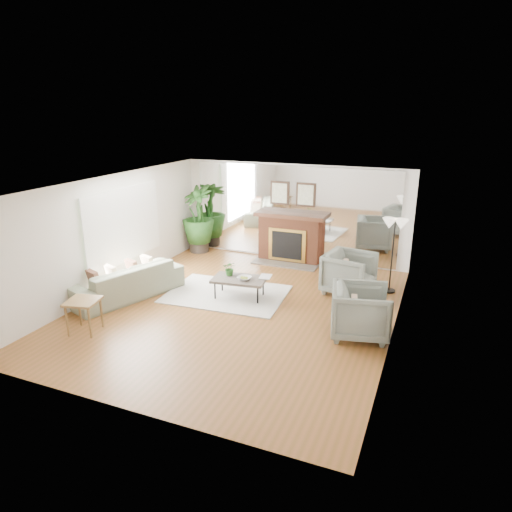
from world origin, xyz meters
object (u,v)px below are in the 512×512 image
at_px(armchair_front, 361,312).
at_px(side_table, 83,305).
at_px(sofa, 126,281).
at_px(potted_ficus, 198,217).
at_px(coffee_table, 239,280).
at_px(armchair_back, 349,273).
at_px(fireplace, 290,237).
at_px(floor_lamp, 395,230).

height_order(armchair_front, side_table, armchair_front).
distance_m(sofa, potted_ficus, 3.48).
distance_m(coffee_table, armchair_back, 2.38).
bearing_deg(potted_ficus, side_table, -84.49).
bearing_deg(armchair_front, side_table, 97.73).
relative_size(fireplace, floor_lamp, 1.25).
bearing_deg(armchair_front, potted_ficus, 43.83).
distance_m(coffee_table, armchair_front, 2.74).
distance_m(fireplace, floor_lamp, 3.04).
height_order(fireplace, armchair_front, fireplace).
xyz_separation_m(armchair_front, side_table, (-4.57, -1.74, 0.06)).
relative_size(coffee_table, potted_ficus, 0.64).
bearing_deg(side_table, armchair_front, 20.80).
bearing_deg(armchair_back, potted_ficus, 81.51).
bearing_deg(armchair_front, sofa, 78.36).
xyz_separation_m(fireplace, sofa, (-2.45, -3.58, -0.31)).
relative_size(potted_ficus, floor_lamp, 1.13).
bearing_deg(sofa, coffee_table, 130.17).
distance_m(sofa, floor_lamp, 5.78).
relative_size(coffee_table, armchair_back, 1.19).
bearing_deg(sofa, armchair_back, 134.71).
bearing_deg(armchair_back, coffee_table, 128.48).
xyz_separation_m(sofa, side_table, (0.34, -1.61, 0.16)).
height_order(fireplace, floor_lamp, fireplace).
height_order(armchair_back, potted_ficus, potted_ficus).
distance_m(armchair_front, potted_ficus, 6.06).
bearing_deg(floor_lamp, coffee_table, -151.45).
bearing_deg(sofa, potted_ficus, -157.57).
bearing_deg(coffee_table, fireplace, 86.03).
distance_m(fireplace, coffee_table, 2.76).
distance_m(armchair_back, potted_ficus, 4.73).
height_order(armchair_back, side_table, armchair_back).
height_order(coffee_table, side_table, side_table).
distance_m(side_table, floor_lamp, 6.33).
height_order(sofa, side_table, sofa).
relative_size(fireplace, armchair_back, 2.06).
height_order(side_table, floor_lamp, floor_lamp).
xyz_separation_m(sofa, armchair_back, (4.33, 2.00, 0.10)).
bearing_deg(sofa, fireplace, 165.53).
relative_size(side_table, floor_lamp, 0.39).
relative_size(coffee_table, side_table, 1.84).
bearing_deg(coffee_table, armchair_front, -15.00).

